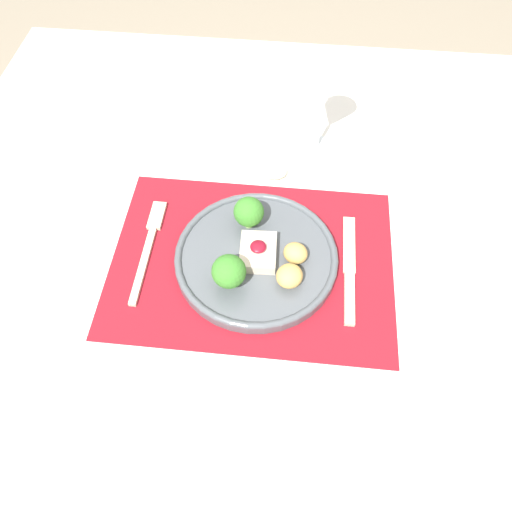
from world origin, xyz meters
The scene contains 8 objects.
ground_plane centered at (0.00, 0.00, 0.00)m, with size 8.00×8.00×0.00m, color gray.
dining_table centered at (0.00, 0.00, 0.69)m, with size 1.23×1.28×0.78m.
placemat centered at (0.00, 0.00, 0.78)m, with size 0.47×0.34×0.00m, color maroon.
dinner_plate centered at (0.01, 0.00, 0.80)m, with size 0.27×0.27×0.08m.
fork centered at (-0.18, 0.02, 0.78)m, with size 0.02×0.21×0.01m.
knife centered at (0.16, -0.01, 0.78)m, with size 0.02×0.21×0.01m.
spoon centered at (0.00, 0.20, 0.79)m, with size 0.19×0.04×0.02m.
wine_glass_near centered at (0.10, 0.28, 0.91)m, with size 0.07×0.07×0.19m.
Camera 1 is at (0.05, -0.46, 1.47)m, focal length 35.00 mm.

